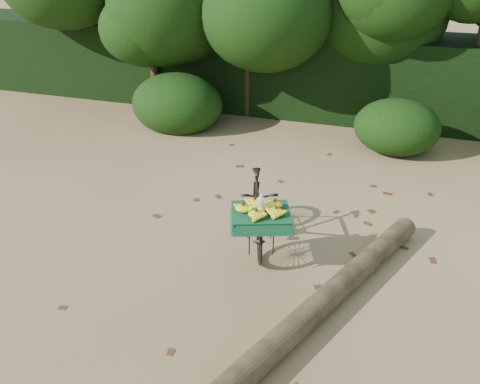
% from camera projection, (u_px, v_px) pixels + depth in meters
% --- Properties ---
extents(ground, '(80.00, 80.00, 0.00)m').
position_uv_depth(ground, '(253.00, 261.00, 6.52)').
color(ground, tan).
rests_on(ground, ground).
extents(vendor_bicycle, '(1.11, 1.78, 0.97)m').
position_uv_depth(vendor_bicycle, '(258.00, 211.00, 6.68)').
color(vendor_bicycle, black).
rests_on(vendor_bicycle, ground).
extents(fallen_log, '(1.74, 3.69, 0.28)m').
position_uv_depth(fallen_log, '(331.00, 294.00, 5.70)').
color(fallen_log, brown).
rests_on(fallen_log, ground).
extents(hedge_backdrop, '(26.00, 1.80, 1.80)m').
position_uv_depth(hedge_backdrop, '(335.00, 74.00, 11.42)').
color(hedge_backdrop, black).
rests_on(hedge_backdrop, ground).
extents(tree_row, '(14.50, 2.00, 4.00)m').
position_uv_depth(tree_row, '(302.00, 28.00, 10.42)').
color(tree_row, black).
rests_on(tree_row, ground).
extents(bush_clumps, '(8.80, 1.70, 0.90)m').
position_uv_depth(bush_clumps, '(343.00, 124.00, 9.80)').
color(bush_clumps, black).
rests_on(bush_clumps, ground).
extents(leaf_litter, '(7.00, 7.30, 0.01)m').
position_uv_depth(leaf_litter, '(267.00, 235.00, 7.07)').
color(leaf_litter, '#532B16').
rests_on(leaf_litter, ground).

